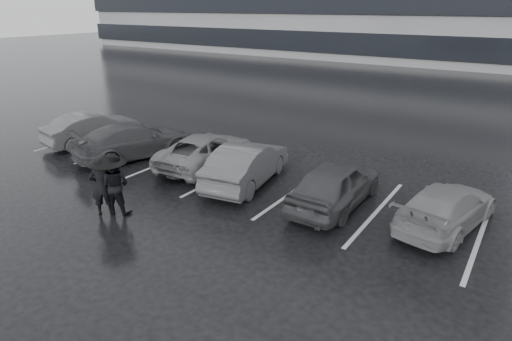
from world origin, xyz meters
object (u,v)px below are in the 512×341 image
object	(u,v)px
car_west_a	(247,164)
pedestrian_right	(115,185)
car_west_c	(134,140)
pedestrian_left	(102,186)
car_west_b	(206,150)
car_main	(335,184)
car_west_d	(93,128)
car_east	(447,207)

from	to	relation	value
car_west_a	pedestrian_right	size ratio (longest dim) A/B	2.42
car_west_c	pedestrian_left	world-z (taller)	pedestrian_left
car_west_c	car_west_b	bearing A→B (deg)	-149.01
car_west_c	pedestrian_right	bearing A→B (deg)	150.16
car_west_a	pedestrian_left	xyz separation A→B (m)	(-2.13, -4.29, 0.18)
car_main	car_west_a	xyz separation A→B (m)	(-3.26, -0.03, 0.00)
car_west_c	pedestrian_right	size ratio (longest dim) A/B	2.67
car_west_a	car_west_d	xyz separation A→B (m)	(-8.32, -0.03, -0.02)
car_west_a	car_east	distance (m)	6.39
car_west_d	pedestrian_left	bearing A→B (deg)	155.26
car_west_b	pedestrian_left	world-z (taller)	pedestrian_left
car_east	car_west_b	bearing A→B (deg)	10.89
car_west_a	car_west_d	bearing A→B (deg)	-9.92
car_west_d	car_east	bearing A→B (deg)	-168.01
car_west_d	pedestrian_left	xyz separation A→B (m)	(6.18, -4.26, 0.20)
car_west_a	car_east	bearing A→B (deg)	174.53
car_main	car_east	size ratio (longest dim) A/B	1.02
car_main	car_west_a	distance (m)	3.26
car_west_d	car_west_c	bearing A→B (deg)	-174.61
car_west_a	car_west_c	bearing A→B (deg)	-7.39
car_west_b	pedestrian_right	distance (m)	4.55
car_east	pedestrian_left	distance (m)	9.77
car_main	pedestrian_right	xyz separation A→B (m)	(-5.14, -4.03, 0.18)
car_main	pedestrian_left	world-z (taller)	pedestrian_left
car_west_b	car_west_c	xyz separation A→B (m)	(-3.15, -0.79, 0.06)
car_west_d	car_east	xyz separation A→B (m)	(14.68, 0.55, -0.09)
car_west_b	pedestrian_left	bearing A→B (deg)	85.87
car_east	pedestrian_left	bearing A→B (deg)	40.48
car_main	car_west_c	distance (m)	8.66
car_west_d	car_west_a	bearing A→B (deg)	-169.95
car_main	car_west_d	size ratio (longest dim) A/B	1.00
car_west_d	pedestrian_right	xyz separation A→B (m)	(6.43, -3.97, 0.20)
car_west_b	car_west_c	bearing A→B (deg)	8.49
car_west_c	pedestrian_left	xyz separation A→B (m)	(3.27, -4.03, 0.20)
car_east	car_west_c	bearing A→B (deg)	14.73
car_west_d	car_west_b	bearing A→B (deg)	-164.90
car_west_c	car_west_d	distance (m)	2.93
car_east	car_west_d	bearing A→B (deg)	13.10
car_west_c	car_west_d	world-z (taller)	car_west_c
car_west_d	pedestrian_left	distance (m)	7.51
car_west_a	car_west_b	bearing A→B (deg)	-23.33
car_west_a	pedestrian_right	xyz separation A→B (m)	(-1.88, -4.00, 0.18)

